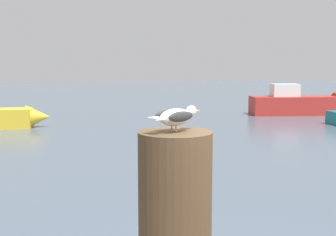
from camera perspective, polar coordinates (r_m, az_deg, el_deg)
The scene contains 3 objects.
mooring_post at distance 2.69m, azimuth 0.90°, elevation -11.89°, with size 0.44×0.44×0.96m, color #4C3823.
seagull at distance 2.57m, azimuth 1.03°, elevation 0.22°, with size 0.35×0.26×0.14m.
boat_red at distance 23.65m, azimuth 17.19°, elevation 1.73°, with size 5.57×1.75×1.65m.
Camera 1 is at (-1.52, -2.97, 2.59)m, focal length 47.65 mm.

